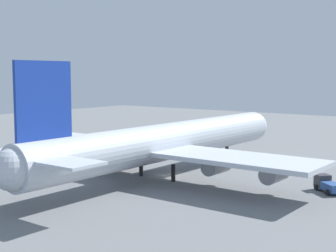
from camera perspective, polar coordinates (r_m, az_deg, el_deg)
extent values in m
plane|color=slate|center=(85.89, 0.00, -5.82)|extent=(275.77, 275.77, 0.00)
cylinder|color=silver|center=(84.85, 0.00, -1.82)|extent=(63.10, 6.39, 6.39)
sphere|color=silver|center=(111.39, 9.91, -0.01)|extent=(6.26, 6.26, 6.26)
sphere|color=silver|center=(63.10, -17.74, -4.87)|extent=(5.43, 5.43, 5.43)
cube|color=#19389E|center=(65.10, -14.33, 2.93)|extent=(8.83, 0.50, 10.22)
cube|color=silver|center=(61.22, -12.12, -4.13)|extent=(5.68, 9.58, 0.36)
cube|color=silver|center=(69.19, -17.61, -3.11)|extent=(5.68, 9.58, 0.36)
cube|color=silver|center=(74.06, 7.95, -3.79)|extent=(10.73, 26.72, 0.70)
cube|color=silver|center=(92.76, -8.72, -1.80)|extent=(10.73, 26.72, 0.70)
cylinder|color=gray|center=(77.21, 5.70, -4.63)|extent=(5.11, 2.68, 2.68)
cylinder|color=gray|center=(72.62, 12.38, -5.43)|extent=(5.11, 2.68, 2.68)
cylinder|color=gray|center=(90.90, -6.49, -3.01)|extent=(5.11, 2.68, 2.68)
cylinder|color=gray|center=(97.94, -10.67, -2.42)|extent=(5.11, 2.68, 2.68)
cylinder|color=black|center=(102.14, 6.91, -3.13)|extent=(0.70, 0.70, 2.86)
cylinder|color=black|center=(81.06, 0.62, -5.51)|extent=(0.70, 0.70, 2.86)
cylinder|color=black|center=(85.37, -3.17, -4.92)|extent=(0.70, 0.70, 2.86)
cube|color=#333338|center=(78.94, 17.65, -6.13)|extent=(2.76, 2.75, 1.94)
cube|color=#2D5193|center=(76.79, 18.64, -6.80)|extent=(3.74, 3.91, 1.17)
cylinder|color=black|center=(79.64, 18.33, -6.76)|extent=(0.79, 0.86, 0.89)
cylinder|color=black|center=(78.56, 16.95, -6.89)|extent=(0.79, 0.86, 0.89)
cylinder|color=black|center=(75.78, 18.19, -7.40)|extent=(0.79, 0.86, 0.89)
cone|color=orange|center=(112.67, 8.77, -2.88)|extent=(0.40, 0.40, 0.58)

